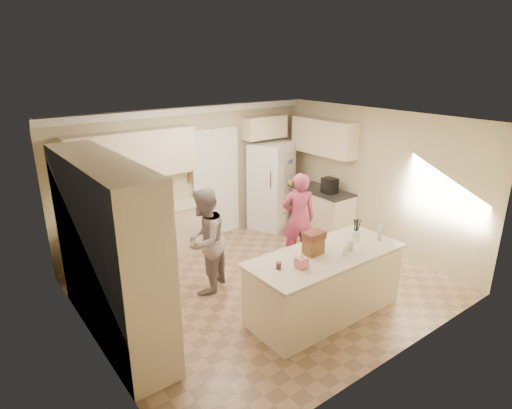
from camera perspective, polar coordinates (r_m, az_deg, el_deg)
floor at (r=6.95m, az=1.10°, el=-10.79°), size 5.20×4.60×0.02m
ceiling at (r=6.08m, az=1.26°, el=11.12°), size 5.20×4.60×0.02m
wall_back at (r=8.25m, az=-8.82°, el=3.75°), size 5.20×0.02×2.60m
wall_front at (r=4.95m, az=18.14°, el=-7.76°), size 5.20×0.02×2.60m
wall_left at (r=5.31m, az=-21.66°, el=-6.27°), size 0.02×4.60×2.60m
wall_right at (r=8.20m, az=15.67°, el=3.16°), size 0.02×4.60×2.60m
crown_back at (r=7.98m, az=-9.10°, el=12.22°), size 5.20×0.08×0.12m
pantry_bank at (r=5.61m, az=-19.06°, el=-5.98°), size 0.60×2.60×2.35m
back_base_cab at (r=7.81m, az=-14.82°, el=-4.27°), size 2.20×0.60×0.88m
back_countertop at (r=7.64m, az=-15.08°, el=-1.12°), size 2.24×0.63×0.04m
back_upper_cab at (r=7.49m, az=-16.14°, el=6.37°), size 2.20×0.35×0.80m
doorway_opening at (r=8.56m, az=-5.41°, el=2.71°), size 0.90×0.06×2.10m
doorway_casing at (r=8.53m, az=-5.28°, el=2.66°), size 1.02×0.03×2.22m
wall_frame_upper at (r=8.17m, az=-8.65°, el=5.41°), size 0.15×0.02×0.20m
wall_frame_lower at (r=8.23m, az=-8.56°, el=3.58°), size 0.15×0.02×0.20m
refrigerator at (r=9.01m, az=2.08°, el=2.62°), size 1.11×1.01×1.80m
fridge_seam at (r=8.75m, az=3.55°, el=2.09°), size 0.02×0.02×1.78m
fridge_dispenser at (r=8.53m, az=2.50°, el=3.42°), size 0.22×0.03×0.35m
fridge_handle_l at (r=8.66m, az=3.38°, el=2.96°), size 0.02×0.02×0.85m
fridge_handle_r at (r=8.72m, az=3.88°, el=3.07°), size 0.02×0.02×0.85m
over_fridge_cab at (r=8.82m, az=1.09°, el=10.28°), size 0.95×0.35×0.45m
right_base_cab at (r=8.85m, az=8.85°, el=-1.04°), size 0.60×1.20×0.88m
right_countertop at (r=8.70m, az=8.96°, el=1.80°), size 0.63×1.24×0.04m
right_upper_cab at (r=8.68m, az=9.00°, el=8.90°), size 0.35×1.50×0.70m
coffee_maker at (r=8.49m, az=9.79°, el=2.52°), size 0.22×0.28×0.30m
island_base at (r=6.14m, az=9.09°, el=-10.55°), size 2.20×0.90×0.88m
island_top at (r=5.93m, az=9.33°, el=-6.68°), size 2.28×0.96×0.05m
utensil_crock at (r=6.37m, az=13.12°, el=-4.08°), size 0.13×0.13×0.15m
tissue_box at (r=5.47m, az=6.10°, el=-7.72°), size 0.13×0.13×0.14m
tissue_plume at (r=5.43m, az=6.14°, el=-6.68°), size 0.08×0.08×0.08m
dollhouse_body at (r=5.84m, az=7.66°, el=-5.56°), size 0.26×0.18×0.22m
dollhouse_roof at (r=5.77m, az=7.73°, el=-4.12°), size 0.28×0.20×0.10m
jam_jar at (r=5.43m, az=3.05°, el=-8.13°), size 0.07×0.07×0.09m
greeting_card_a at (r=5.87m, az=11.81°, el=-6.00°), size 0.12×0.06×0.16m
greeting_card_b at (r=6.00m, az=12.41°, el=-5.45°), size 0.12×0.05×0.16m
water_bottle at (r=6.46m, az=16.23°, el=-3.58°), size 0.07×0.07×0.24m
shaker_salt at (r=6.60m, az=12.94°, el=-3.51°), size 0.05×0.05×0.09m
shaker_pepper at (r=6.65m, az=13.33°, el=-3.36°), size 0.05×0.05×0.09m
teen_boy at (r=6.51m, az=-6.86°, el=-4.84°), size 1.02×0.97×1.65m
teen_girl at (r=7.44m, az=5.68°, el=-1.82°), size 0.71×0.63×1.62m
fridge_magnets at (r=8.74m, az=3.58°, el=2.08°), size 0.76×0.02×1.44m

